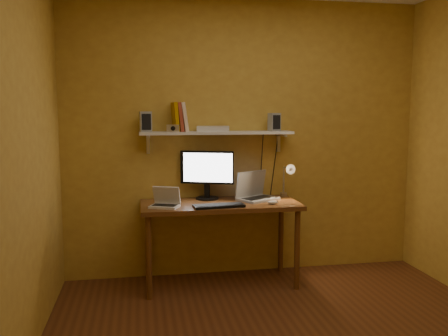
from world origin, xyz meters
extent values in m
cube|color=gold|center=(0.00, 1.61, 1.30)|extent=(3.40, 0.02, 2.60)
cube|color=gold|center=(-1.71, 0.00, 1.30)|extent=(0.02, 3.20, 2.60)
cube|color=brown|center=(-0.30, 1.28, 0.73)|extent=(1.40, 0.60, 0.04)
cylinder|color=brown|center=(-0.94, 1.04, 0.35)|extent=(0.05, 0.05, 0.71)
cylinder|color=brown|center=(0.34, 1.04, 0.35)|extent=(0.05, 0.05, 0.71)
cylinder|color=brown|center=(-0.94, 1.52, 0.35)|extent=(0.05, 0.05, 0.71)
cylinder|color=brown|center=(0.34, 1.52, 0.35)|extent=(0.05, 0.05, 0.71)
cube|color=silver|center=(-0.30, 1.47, 1.36)|extent=(1.40, 0.25, 0.02)
cube|color=silver|center=(-0.92, 1.58, 1.26)|extent=(0.03, 0.03, 0.18)
cube|color=silver|center=(0.32, 1.58, 1.26)|extent=(0.03, 0.03, 0.18)
cylinder|color=black|center=(-0.39, 1.47, 0.76)|extent=(0.27, 0.27, 0.02)
cube|color=black|center=(-0.39, 1.47, 0.84)|extent=(0.06, 0.05, 0.15)
cube|color=black|center=(-0.39, 1.47, 1.05)|extent=(0.48, 0.19, 0.30)
cube|color=white|center=(-0.39, 1.46, 1.05)|extent=(0.43, 0.16, 0.27)
cube|color=gray|center=(0.07, 1.35, 0.76)|extent=(0.42, 0.39, 0.02)
cube|color=black|center=(0.07, 1.35, 0.77)|extent=(0.32, 0.26, 0.00)
cube|color=gray|center=(0.02, 1.43, 0.89)|extent=(0.33, 0.23, 0.24)
cube|color=#111138|center=(0.02, 1.43, 0.89)|extent=(0.28, 0.19, 0.20)
cube|color=silver|center=(-0.80, 1.15, 0.76)|extent=(0.28, 0.24, 0.02)
cube|color=black|center=(-0.80, 1.15, 0.77)|extent=(0.22, 0.16, 0.00)
cube|color=silver|center=(-0.78, 1.20, 0.85)|extent=(0.24, 0.15, 0.16)
cube|color=black|center=(-0.78, 1.20, 0.85)|extent=(0.21, 0.13, 0.13)
cube|color=black|center=(-0.34, 1.09, 0.76)|extent=(0.45, 0.19, 0.02)
ellipsoid|color=silver|center=(0.14, 1.12, 0.77)|extent=(0.10, 0.07, 0.03)
cube|color=silver|center=(0.36, 1.52, 0.74)|extent=(0.05, 0.06, 0.08)
cylinder|color=silver|center=(0.36, 1.52, 0.89)|extent=(0.02, 0.02, 0.28)
cylinder|color=silver|center=(0.36, 1.44, 1.03)|extent=(0.01, 0.16, 0.01)
cone|color=silver|center=(0.36, 1.36, 1.03)|extent=(0.09, 0.09, 0.09)
sphere|color=#FFE0A5|center=(0.36, 1.34, 1.03)|extent=(0.04, 0.04, 0.04)
cube|color=gray|center=(-0.94, 1.48, 1.47)|extent=(0.11, 0.11, 0.18)
cube|color=gray|center=(0.24, 1.47, 1.46)|extent=(0.11, 0.11, 0.17)
cube|color=#B87E00|center=(-0.67, 1.49, 1.51)|extent=(0.07, 0.18, 0.26)
cube|color=#973723|center=(-0.64, 1.49, 1.51)|extent=(0.08, 0.18, 0.27)
cube|color=beige|center=(-0.60, 1.49, 1.51)|extent=(0.09, 0.19, 0.27)
cube|color=silver|center=(-0.70, 1.42, 1.41)|extent=(0.11, 0.03, 0.07)
cylinder|color=black|center=(-0.70, 1.40, 1.41)|extent=(0.04, 0.02, 0.04)
cube|color=silver|center=(-0.33, 1.48, 1.40)|extent=(0.32, 0.24, 0.05)
camera|label=1|loc=(-0.99, -2.81, 1.56)|focal=38.00mm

